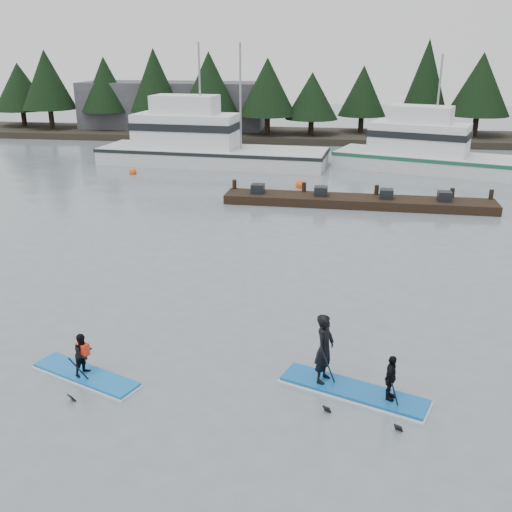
# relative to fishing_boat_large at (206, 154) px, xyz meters

# --- Properties ---
(ground) EXTENTS (160.00, 160.00, 0.00)m
(ground) POSITION_rel_fishing_boat_large_xyz_m (7.06, -28.28, -0.71)
(ground) COLOR slate
(ground) RESTS_ON ground
(far_shore) EXTENTS (70.00, 8.00, 0.60)m
(far_shore) POSITION_rel_fishing_boat_large_xyz_m (7.06, 13.72, -0.41)
(far_shore) COLOR #2D281E
(far_shore) RESTS_ON ground
(treeline) EXTENTS (60.00, 4.00, 8.00)m
(treeline) POSITION_rel_fishing_boat_large_xyz_m (7.06, 13.72, -0.71)
(treeline) COLOR black
(treeline) RESTS_ON ground
(waterfront_building) EXTENTS (18.00, 6.00, 5.00)m
(waterfront_building) POSITION_rel_fishing_boat_large_xyz_m (-6.94, 15.72, 1.79)
(waterfront_building) COLOR #4C4C51
(waterfront_building) RESTS_ON ground
(fishing_boat_large) EXTENTS (16.90, 5.94, 9.48)m
(fishing_boat_large) POSITION_rel_fishing_boat_large_xyz_m (0.00, 0.00, 0.00)
(fishing_boat_large) COLOR silver
(fishing_boat_large) RESTS_ON ground
(fishing_boat_medium) EXTENTS (15.19, 8.51, 8.68)m
(fishing_boat_medium) POSITION_rel_fishing_boat_large_xyz_m (16.46, -0.11, -0.09)
(fishing_boat_medium) COLOR silver
(fishing_boat_medium) RESTS_ON ground
(floating_dock) EXTENTS (14.54, 2.33, 0.48)m
(floating_dock) POSITION_rel_fishing_boat_large_xyz_m (10.88, -10.54, -0.47)
(floating_dock) COLOR black
(floating_dock) RESTS_ON ground
(buoy_b) EXTENTS (0.61, 0.61, 0.61)m
(buoy_b) POSITION_rel_fishing_boat_large_xyz_m (7.50, -6.65, -0.71)
(buoy_b) COLOR #F74D0C
(buoy_b) RESTS_ON ground
(buoy_a) EXTENTS (0.51, 0.51, 0.51)m
(buoy_a) POSITION_rel_fishing_boat_large_xyz_m (-4.12, -4.31, -0.71)
(buoy_a) COLOR #F74D0C
(buoy_a) RESTS_ON ground
(buoy_c) EXTENTS (0.63, 0.63, 0.63)m
(buoy_c) POSITION_rel_fishing_boat_large_xyz_m (19.72, -2.38, -0.71)
(buoy_c) COLOR #F74D0C
(buoy_c) RESTS_ON ground
(paddleboard_solo) EXTENTS (3.17, 1.86, 1.75)m
(paddleboard_solo) POSITION_rel_fishing_boat_large_xyz_m (3.60, -29.06, -0.33)
(paddleboard_solo) COLOR blue
(paddleboard_solo) RESTS_ON ground
(paddleboard_duo) EXTENTS (3.71, 2.06, 2.43)m
(paddleboard_duo) POSITION_rel_fishing_boat_large_xyz_m (10.27, -28.70, -0.08)
(paddleboard_duo) COLOR #1159A3
(paddleboard_duo) RESTS_ON ground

